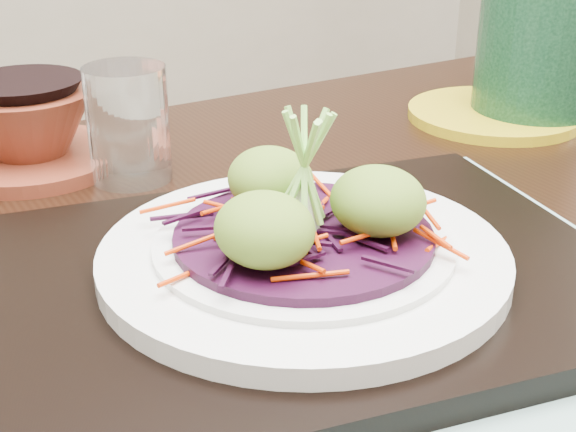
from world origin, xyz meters
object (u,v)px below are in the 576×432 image
water_glass (128,124)px  terracotta_bowl_set (28,132)px  white_plate (303,255)px  yellow_plate (494,114)px  green_jar (541,47)px  dining_table (260,404)px  serving_tray (303,279)px

water_glass → terracotta_bowl_set: size_ratio=0.47×
white_plate → terracotta_bowl_set: (-0.09, 0.34, 0.00)m
white_plate → terracotta_bowl_set: 0.35m
water_glass → terracotta_bowl_set: 0.11m
yellow_plate → green_jar: bearing=-24.2°
green_jar → white_plate: bearing=-154.5°
white_plate → yellow_plate: 0.44m
dining_table → water_glass: bearing=90.9°
white_plate → yellow_plate: bearing=29.9°
serving_tray → terracotta_bowl_set: terracotta_bowl_set is taller
terracotta_bowl_set → green_jar: green_jar is taller
white_plate → dining_table: bearing=119.7°
terracotta_bowl_set → water_glass: bearing=-48.9°
dining_table → terracotta_bowl_set: terracotta_bowl_set is taller
water_glass → green_jar: green_jar is taller
dining_table → water_glass: 0.28m
green_jar → terracotta_bowl_set: bearing=165.2°
serving_tray → dining_table: bearing=130.6°
serving_tray → white_plate: 0.02m
white_plate → green_jar: (0.43, 0.20, 0.05)m
serving_tray → yellow_plate: size_ratio=2.19×
dining_table → white_plate: bearing=-60.7°
yellow_plate → terracotta_bowl_set: bearing=166.1°
dining_table → green_jar: green_jar is taller
white_plate → terracotta_bowl_set: terracotta_bowl_set is taller
yellow_plate → serving_tray: bearing=-150.1°
white_plate → green_jar: 0.47m
white_plate → terracotta_bowl_set: size_ratio=1.23×
dining_table → terracotta_bowl_set: size_ratio=5.74×
serving_tray → terracotta_bowl_set: 0.35m
serving_tray → white_plate: bearing=-169.1°
white_plate → yellow_plate: (0.38, 0.22, -0.03)m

